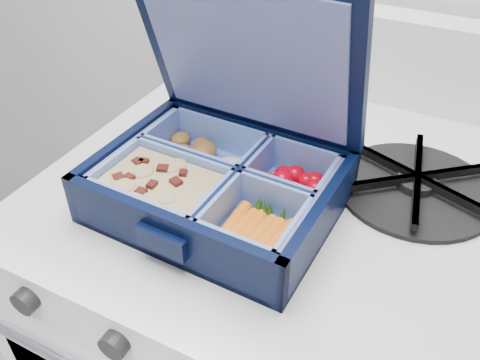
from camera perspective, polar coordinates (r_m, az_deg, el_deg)
The scene contains 4 objects.
bento_box at distance 0.55m, azimuth -2.53°, elevation -0.66°, with size 0.25×0.19×0.06m, color black, non-canonical shape.
burner_grate at distance 0.61m, azimuth 19.19°, elevation -0.12°, with size 0.18×0.18×0.03m, color black.
burner_grate_rear at distance 0.74m, azimuth -1.17°, elevation 8.82°, with size 0.16×0.16×0.02m, color black.
fork at distance 0.64m, azimuth 5.40°, elevation 3.05°, with size 0.02×0.18×0.01m, color silver, non-canonical shape.
Camera 1 is at (0.51, 1.25, 1.18)m, focal length 38.00 mm.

